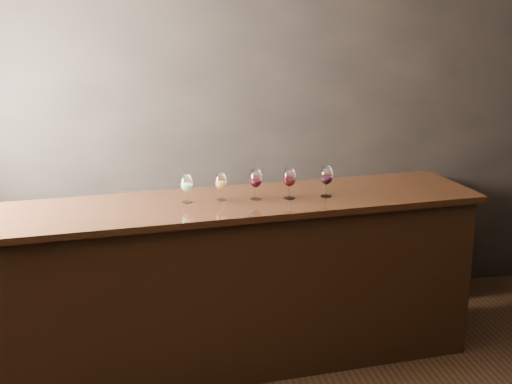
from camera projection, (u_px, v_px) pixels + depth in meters
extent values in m
cube|color=black|center=(266.00, 131.00, 5.70)|extent=(5.00, 0.02, 2.80)
cube|color=black|center=(234.00, 286.00, 4.80)|extent=(3.25, 1.04, 1.12)
cube|color=black|center=(233.00, 204.00, 4.64)|extent=(3.36, 1.13, 0.04)
cube|color=black|center=(287.00, 247.00, 5.76)|extent=(2.69, 0.40, 0.97)
cylinder|color=white|center=(187.00, 202.00, 4.59)|extent=(0.07, 0.07, 0.00)
cylinder|color=white|center=(187.00, 197.00, 4.58)|extent=(0.01, 0.01, 0.07)
ellipsoid|color=white|center=(187.00, 183.00, 4.56)|extent=(0.08, 0.08, 0.11)
cylinder|color=white|center=(186.00, 176.00, 4.54)|extent=(0.06, 0.06, 0.01)
ellipsoid|color=#D5E887|center=(187.00, 186.00, 4.56)|extent=(0.06, 0.06, 0.05)
cylinder|color=white|center=(221.00, 200.00, 4.64)|extent=(0.06, 0.06, 0.00)
cylinder|color=white|center=(221.00, 195.00, 4.63)|extent=(0.01, 0.01, 0.07)
ellipsoid|color=white|center=(221.00, 182.00, 4.61)|extent=(0.08, 0.08, 0.11)
cylinder|color=white|center=(221.00, 174.00, 4.60)|extent=(0.06, 0.06, 0.01)
ellipsoid|color=orange|center=(221.00, 184.00, 4.62)|extent=(0.06, 0.06, 0.05)
cylinder|color=white|center=(256.00, 199.00, 4.66)|extent=(0.07, 0.07, 0.00)
cylinder|color=white|center=(256.00, 193.00, 4.65)|extent=(0.01, 0.01, 0.08)
ellipsoid|color=white|center=(256.00, 178.00, 4.63)|extent=(0.09, 0.09, 0.12)
cylinder|color=white|center=(256.00, 170.00, 4.61)|extent=(0.06, 0.06, 0.01)
ellipsoid|color=black|center=(256.00, 181.00, 4.63)|extent=(0.07, 0.07, 0.06)
cylinder|color=white|center=(289.00, 198.00, 4.68)|extent=(0.07, 0.07, 0.00)
cylinder|color=white|center=(289.00, 192.00, 4.67)|extent=(0.01, 0.01, 0.08)
ellipsoid|color=white|center=(289.00, 178.00, 4.65)|extent=(0.09, 0.09, 0.12)
cylinder|color=white|center=(290.00, 169.00, 4.63)|extent=(0.06, 0.06, 0.01)
ellipsoid|color=black|center=(289.00, 181.00, 4.65)|extent=(0.07, 0.07, 0.06)
cylinder|color=white|center=(326.00, 196.00, 4.73)|extent=(0.07, 0.07, 0.00)
cylinder|color=white|center=(326.00, 190.00, 4.72)|extent=(0.01, 0.01, 0.08)
ellipsoid|color=white|center=(327.00, 176.00, 4.70)|extent=(0.09, 0.09, 0.12)
cylinder|color=white|center=(327.00, 168.00, 4.68)|extent=(0.06, 0.06, 0.01)
ellipsoid|color=black|center=(327.00, 179.00, 4.70)|extent=(0.07, 0.07, 0.06)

